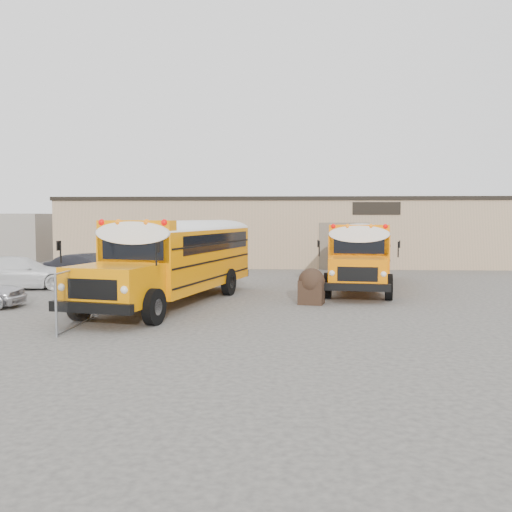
# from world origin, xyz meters

# --- Properties ---
(ground) EXTENTS (120.00, 120.00, 0.00)m
(ground) POSITION_xyz_m (0.00, 0.00, 0.00)
(ground) COLOR #464340
(ground) RESTS_ON ground
(warehouse) EXTENTS (30.20, 10.20, 4.67)m
(warehouse) POSITION_xyz_m (-0.00, 19.99, 2.37)
(warehouse) COLOR tan
(warehouse) RESTS_ON ground
(chainlink_fence) EXTENTS (0.07, 18.07, 1.81)m
(chainlink_fence) POSITION_xyz_m (-6.00, 3.00, 0.90)
(chainlink_fence) COLOR gray
(chainlink_fence) RESTS_ON ground
(distant_building_left) EXTENTS (8.00, 6.00, 3.60)m
(distant_building_left) POSITION_xyz_m (-22.00, 22.00, 1.80)
(distant_building_left) COLOR gray
(distant_building_left) RESTS_ON ground
(school_bus_left) EXTENTS (5.24, 11.64, 3.31)m
(school_bus_left) POSITION_xyz_m (-2.33, 7.45, 1.92)
(school_bus_left) COLOR orange
(school_bus_left) RESTS_ON ground
(school_bus_right) EXTENTS (3.96, 10.78, 3.08)m
(school_bus_right) POSITION_xyz_m (4.80, 12.55, 1.78)
(school_bus_right) COLOR orange
(school_bus_right) RESTS_ON ground
(tarp_bundle) EXTENTS (1.09, 1.03, 1.40)m
(tarp_bundle) POSITION_xyz_m (1.40, 0.55, 0.72)
(tarp_bundle) COLOR black
(tarp_bundle) RESTS_ON ground
(car_white) EXTENTS (5.58, 3.28, 1.52)m
(car_white) POSITION_xyz_m (-12.09, 4.41, 0.76)
(car_white) COLOR white
(car_white) RESTS_ON ground
(car_dark) EXTENTS (4.80, 2.75, 1.50)m
(car_dark) POSITION_xyz_m (-9.61, 6.81, 0.75)
(car_dark) COLOR black
(car_dark) RESTS_ON ground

